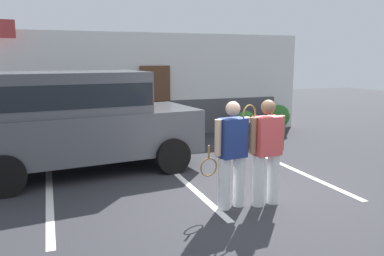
% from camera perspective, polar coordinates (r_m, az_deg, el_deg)
% --- Properties ---
extents(ground_plane, '(40.00, 40.00, 0.00)m').
position_cam_1_polar(ground_plane, '(6.58, 7.47, -10.54)').
color(ground_plane, '#2D2D33').
extents(parking_stripe_0, '(0.12, 4.40, 0.01)m').
position_cam_1_polar(parking_stripe_0, '(7.31, -20.03, -8.92)').
color(parking_stripe_0, silver).
rests_on(parking_stripe_0, ground_plane).
extents(parking_stripe_1, '(0.12, 4.40, 0.01)m').
position_cam_1_polar(parking_stripe_1, '(7.68, -1.49, -7.39)').
color(parking_stripe_1, silver).
rests_on(parking_stripe_1, ground_plane).
extents(parking_stripe_2, '(0.12, 4.40, 0.01)m').
position_cam_1_polar(parking_stripe_2, '(8.73, 13.85, -5.53)').
color(parking_stripe_2, silver).
rests_on(parking_stripe_2, ground_plane).
extents(house_frontage, '(9.74, 0.40, 3.05)m').
position_cam_1_polar(house_frontage, '(11.78, -5.93, 5.75)').
color(house_frontage, white).
rests_on(house_frontage, ground_plane).
extents(parked_suv, '(4.79, 2.59, 2.05)m').
position_cam_1_polar(parked_suv, '(8.26, -16.23, 1.58)').
color(parked_suv, '#4C4F54').
rests_on(parked_suv, ground_plane).
extents(tennis_player_man, '(0.88, 0.32, 1.67)m').
position_cam_1_polar(tennis_player_man, '(6.06, 5.80, -3.74)').
color(tennis_player_man, white).
rests_on(tennis_player_man, ground_plane).
extents(tennis_player_woman, '(0.76, 0.29, 1.68)m').
position_cam_1_polar(tennis_player_woman, '(6.26, 10.78, -3.26)').
color(tennis_player_woman, white).
rests_on(tennis_player_woman, ground_plane).
extents(potted_plant_by_porch, '(0.58, 0.58, 0.76)m').
position_cam_1_polar(potted_plant_by_porch, '(11.93, 7.81, 0.89)').
color(potted_plant_by_porch, gray).
rests_on(potted_plant_by_porch, ground_plane).
extents(potted_plant_secondary, '(0.69, 0.69, 0.91)m').
position_cam_1_polar(potted_plant_secondary, '(12.36, 12.45, 1.44)').
color(potted_plant_secondary, '#9E5638').
rests_on(potted_plant_secondary, ground_plane).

